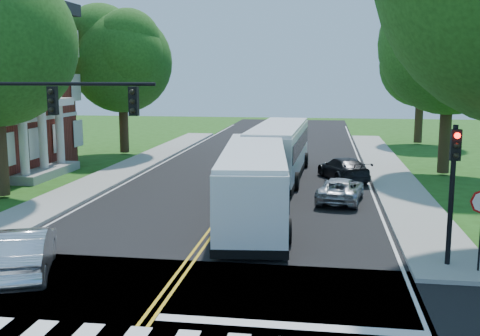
% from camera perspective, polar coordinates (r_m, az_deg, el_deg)
% --- Properties ---
extents(road, '(14.00, 96.00, 0.01)m').
position_cam_1_polar(road, '(30.18, 0.29, -2.12)').
color(road, black).
rests_on(road, ground).
extents(center_line, '(0.36, 70.00, 0.01)m').
position_cam_1_polar(center_line, '(34.07, 1.25, -0.78)').
color(center_line, gold).
rests_on(center_line, road).
extents(edge_line_w, '(0.12, 70.00, 0.01)m').
position_cam_1_polar(edge_line_w, '(35.57, -9.68, -0.48)').
color(edge_line_w, silver).
rests_on(edge_line_w, road).
extents(edge_line_e, '(0.12, 70.00, 0.01)m').
position_cam_1_polar(edge_line_e, '(33.90, 12.73, -1.06)').
color(edge_line_e, silver).
rests_on(edge_line_e, road).
extents(stop_bar, '(6.60, 0.40, 0.01)m').
position_cam_1_polar(stop_bar, '(14.22, 4.93, -15.65)').
color(stop_bar, silver).
rests_on(stop_bar, road).
extents(sidewalk_nw, '(2.60, 40.00, 0.15)m').
position_cam_1_polar(sidewalk_nw, '(38.84, -10.41, 0.42)').
color(sidewalk_nw, gray).
rests_on(sidewalk_nw, ground).
extents(sidewalk_ne, '(2.60, 40.00, 0.15)m').
position_cam_1_polar(sidewalk_ne, '(36.98, 14.72, -0.19)').
color(sidewalk_ne, gray).
rests_on(sidewalk_ne, ground).
extents(tree_west_far, '(7.60, 7.60, 10.67)m').
position_cam_1_polar(tree_west_far, '(44.00, -11.93, 10.45)').
color(tree_west_far, '#2E2112').
rests_on(tree_west_far, ground).
extents(tree_east_mid, '(8.40, 8.40, 11.93)m').
position_cam_1_polar(tree_east_mid, '(36.05, 20.59, 11.72)').
color(tree_east_mid, '#2E2112').
rests_on(tree_east_mid, ground).
extents(tree_east_far, '(7.20, 7.20, 10.34)m').
position_cam_1_polar(tree_east_far, '(51.94, 17.96, 9.86)').
color(tree_east_far, '#2E2112').
rests_on(tree_east_far, ground).
extents(signal_nw, '(7.15, 0.46, 5.66)m').
position_cam_1_polar(signal_nw, '(20.44, -21.16, 4.13)').
color(signal_nw, black).
rests_on(signal_nw, ground).
extents(signal_ne, '(0.30, 0.46, 4.40)m').
position_cam_1_polar(signal_ne, '(18.40, 20.83, -0.81)').
color(signal_ne, black).
rests_on(signal_ne, ground).
extents(bus_lead, '(3.70, 11.95, 3.04)m').
position_cam_1_polar(bus_lead, '(23.58, 1.45, -1.39)').
color(bus_lead, silver).
rests_on(bus_lead, road).
extents(bus_follow, '(3.25, 12.23, 3.14)m').
position_cam_1_polar(bus_follow, '(33.36, 3.98, 1.86)').
color(bus_follow, silver).
rests_on(bus_follow, road).
extents(hatchback, '(3.10, 4.72, 1.47)m').
position_cam_1_polar(hatchback, '(18.45, -21.14, -7.89)').
color(hatchback, '#BBBDC2').
rests_on(hatchback, road).
extents(suv, '(2.54, 4.45, 1.17)m').
position_cam_1_polar(suv, '(27.42, 10.18, -2.18)').
color(suv, '#A5A7AC').
rests_on(suv, road).
extents(dark_sedan, '(3.34, 4.95, 1.33)m').
position_cam_1_polar(dark_sedan, '(33.09, 10.45, -0.07)').
color(dark_sedan, black).
rests_on(dark_sedan, road).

